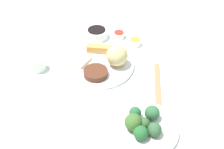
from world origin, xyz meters
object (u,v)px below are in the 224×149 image
(teacup, at_px, (37,64))
(sauce_ramekin_hot_mustard, at_px, (135,42))
(broccoli_plate, at_px, (143,128))
(main_plate, at_px, (99,65))
(sauce_ramekin_sweet_and_sour, at_px, (119,35))
(soy_sauce_bowl, at_px, (97,34))
(chopsticks_pair, at_px, (157,84))

(teacup, bearing_deg, sauce_ramekin_hot_mustard, 69.05)
(broccoli_plate, bearing_deg, sauce_ramekin_hot_mustard, 135.32)
(main_plate, xyz_separation_m, sauce_ramekin_sweet_and_sour, (-0.09, 0.21, 0.00))
(broccoli_plate, bearing_deg, sauce_ramekin_sweet_and_sour, 143.08)
(main_plate, distance_m, sauce_ramekin_hot_mustard, 0.22)
(broccoli_plate, height_order, teacup, teacup)
(main_plate, relative_size, teacup, 4.57)
(broccoli_plate, distance_m, teacup, 0.49)
(main_plate, relative_size, soy_sauce_bowl, 2.88)
(soy_sauce_bowl, height_order, sauce_ramekin_sweet_and_sour, soy_sauce_bowl)
(soy_sauce_bowl, xyz_separation_m, sauce_ramekin_hot_mustard, (0.16, 0.08, -0.01))
(broccoli_plate, xyz_separation_m, sauce_ramekin_sweet_and_sour, (-0.42, 0.31, 0.01))
(sauce_ramekin_sweet_and_sour, bearing_deg, teacup, -99.09)
(broccoli_plate, bearing_deg, soy_sauce_bowl, 153.67)
(sauce_ramekin_sweet_and_sour, bearing_deg, soy_sauce_bowl, -133.32)
(teacup, bearing_deg, broccoli_plate, 8.83)
(broccoli_plate, height_order, sauce_ramekin_hot_mustard, sauce_ramekin_hot_mustard)
(sauce_ramekin_hot_mustard, distance_m, teacup, 0.43)
(sauce_ramekin_sweet_and_sour, bearing_deg, sauce_ramekin_hot_mustard, 6.26)
(main_plate, bearing_deg, chopsticks_pair, 19.31)
(main_plate, distance_m, soy_sauce_bowl, 0.21)
(sauce_ramekin_sweet_and_sour, height_order, teacup, teacup)
(broccoli_plate, distance_m, soy_sauce_bowl, 0.54)
(broccoli_plate, xyz_separation_m, chopsticks_pair, (-0.10, 0.19, -0.00))
(sauce_ramekin_hot_mustard, distance_m, chopsticks_pair, 0.27)
(broccoli_plate, xyz_separation_m, sauce_ramekin_hot_mustard, (-0.33, 0.32, 0.01))
(broccoli_plate, bearing_deg, teacup, -171.17)
(soy_sauce_bowl, bearing_deg, sauce_ramekin_sweet_and_sour, 46.68)
(main_plate, height_order, chopsticks_pair, main_plate)
(sauce_ramekin_sweet_and_sour, xyz_separation_m, chopsticks_pair, (0.32, -0.12, -0.01))
(chopsticks_pair, bearing_deg, teacup, -145.41)
(main_plate, bearing_deg, sauce_ramekin_hot_mustard, 89.85)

